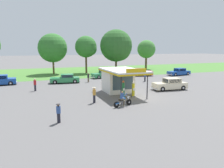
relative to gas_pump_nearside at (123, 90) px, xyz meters
name	(u,v)px	position (x,y,z in m)	size (l,w,h in m)	color
ground_plane	(143,98)	(2.17, -0.90, -0.93)	(300.00, 300.00, 0.00)	#5B5959
grass_verge_strip	(84,71)	(2.17, 29.10, -0.92)	(120.00, 24.00, 0.01)	#477A33
service_station_kiosk	(119,79)	(0.65, 2.94, 0.90)	(4.12, 7.32, 3.59)	silver
gas_pump_nearside	(123,90)	(0.00, 0.00, 0.00)	(0.44, 0.44, 2.02)	slate
gas_pump_offside	(133,90)	(1.30, 0.00, -0.09)	(0.44, 0.44, 1.85)	slate
motorcycle_with_rider	(122,100)	(-1.61, -3.50, -0.27)	(2.19, 0.89, 1.58)	black
featured_classic_sedan	(170,84)	(8.05, 2.14, -0.18)	(4.96, 2.25, 1.62)	beige
parked_car_back_row_centre	(65,79)	(-4.82, 13.11, -0.26)	(5.03, 2.36, 1.46)	#2D844C
parked_car_back_row_far_left	(105,74)	(3.36, 16.66, -0.22)	(5.70, 2.81, 1.55)	#2D844C
parked_car_back_row_far_right	(140,72)	(10.98, 16.71, -0.21)	(5.62, 3.10, 1.54)	#E55993
parked_car_back_row_centre_right	(179,72)	(19.36, 14.77, -0.26)	(5.49, 2.41, 1.49)	#19479E
bystander_admiring_sedan	(88,77)	(-1.05, 12.43, -0.11)	(0.34, 0.34, 1.55)	brown
bystander_standing_back_lot	(94,94)	(-3.85, -1.12, -0.02)	(0.37, 0.37, 1.68)	black
bystander_leaning_by_kiosk	(145,77)	(8.35, 9.79, -0.06)	(0.34, 0.34, 1.65)	black
bystander_chatting_near_pumps	(59,113)	(-8.10, -6.01, -0.12)	(0.34, 0.34, 1.52)	black
bystander_strolling_foreground	(35,84)	(-9.62, 7.72, -0.03)	(0.34, 0.34, 1.71)	black
tree_oak_far_left	(146,50)	(19.42, 29.12, 4.32)	(4.88, 5.11, 7.83)	brown
tree_oak_centre	(117,47)	(8.91, 24.26, 5.11)	(7.47, 7.47, 9.99)	brown
tree_oak_far_right	(53,48)	(-5.41, 26.64, 4.79)	(6.33, 6.33, 8.89)	brown
tree_oak_left	(87,47)	(1.97, 25.46, 4.96)	(4.90, 4.90, 8.45)	brown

